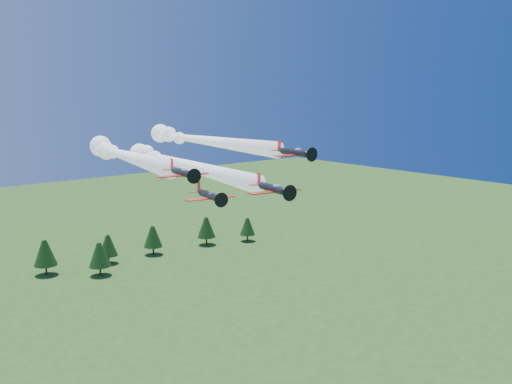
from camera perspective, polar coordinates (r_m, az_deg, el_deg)
plane_lead at (r=96.78m, az=-7.96°, el=2.98°), size 13.39×54.21×3.70m
plane_left at (r=93.03m, az=-13.29°, el=3.67°), size 10.84×41.36×3.70m
plane_right at (r=104.20m, az=-5.70°, el=5.24°), size 7.99×47.70×3.70m
plane_slot at (r=84.48m, az=-4.68°, el=-0.36°), size 7.76×8.50×2.71m
treeline at (r=184.51m, az=-22.52°, el=-6.83°), size 182.20×20.40×11.43m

